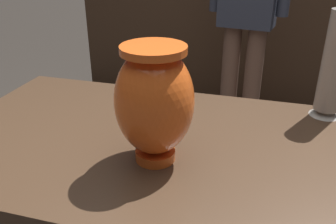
# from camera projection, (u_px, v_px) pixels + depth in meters

# --- Properties ---
(back_display_shelf) EXTENTS (2.60, 0.40, 0.99)m
(back_display_shelf) POSITION_uv_depth(u_px,v_px,m) (246.00, 41.00, 2.91)
(back_display_shelf) COLOR #422D1E
(back_display_shelf) RESTS_ON ground_plane
(vase_centerpiece) EXTENTS (0.17, 0.17, 0.26)m
(vase_centerpiece) POSITION_uv_depth(u_px,v_px,m) (154.00, 101.00, 0.75)
(vase_centerpiece) COLOR #E55B1E
(vase_centerpiece) RESTS_ON display_plinth
(vase_tall_behind) EXTENTS (0.08, 0.08, 0.29)m
(vase_tall_behind) POSITION_uv_depth(u_px,v_px,m) (334.00, 67.00, 0.95)
(vase_tall_behind) COLOR gray
(vase_tall_behind) RESTS_ON display_plinth
(visitor_center_back) EXTENTS (0.46, 0.23, 1.55)m
(visitor_center_back) POSITION_uv_depth(u_px,v_px,m) (248.00, 2.00, 2.11)
(visitor_center_back) COLOR brown
(visitor_center_back) RESTS_ON ground_plane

